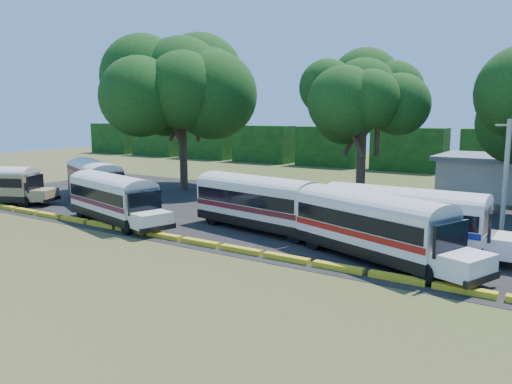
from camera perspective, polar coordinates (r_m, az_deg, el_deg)
The scene contains 12 objects.
ground at distance 30.70m, azimuth -9.72°, elevation -5.99°, with size 160.00×160.00×0.00m, color #334918.
asphalt_strip at distance 39.55m, azimuth 3.32°, elevation -2.52°, with size 64.00×24.00×0.02m, color black.
curb at distance 31.38m, azimuth -8.48°, elevation -5.36°, with size 53.70×0.45×0.30m.
treeline_backdrop at distance 72.66m, azimuth 17.08°, elevation 4.67°, with size 130.00×4.00×6.00m.
bus_red at distance 47.24m, azimuth -17.94°, elevation 1.51°, with size 11.35×7.17×3.69m.
bus_cream_west at distance 37.49m, azimuth -15.95°, elevation -0.41°, with size 11.01×5.17×3.52m.
bus_cream_east at distance 33.77m, azimuth 0.36°, elevation -0.88°, with size 11.54×4.61×3.70m.
bus_white_red at distance 27.48m, azimuth 13.34°, elevation -3.43°, with size 11.37×6.48×3.66m.
bus_white_blue at distance 29.96m, azimuth 16.86°, elevation -2.57°, with size 11.16×2.96×3.66m.
tree_west at distance 53.01m, azimuth -8.47°, elevation 12.34°, with size 12.50×12.50×15.74m.
tree_center at distance 44.47m, azimuth 12.14°, elevation 10.74°, with size 8.42×8.42×12.58m.
utility_pole at distance 35.06m, azimuth 26.62°, elevation 1.48°, with size 1.60×0.30×7.53m.
Camera 1 is at (20.41, -21.58, 7.79)m, focal length 35.00 mm.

